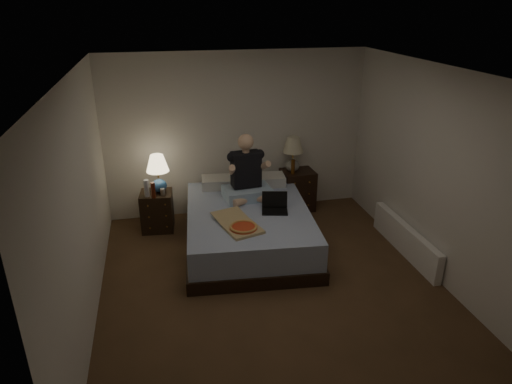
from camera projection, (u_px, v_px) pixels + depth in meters
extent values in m
cube|color=brown|center=(272.00, 286.00, 5.46)|extent=(4.00, 4.50, 0.00)
cube|color=white|center=(276.00, 73.00, 4.48)|extent=(4.00, 4.50, 0.00)
cube|color=silver|center=(237.00, 134.00, 6.99)|extent=(4.00, 0.00, 2.50)
cube|color=silver|center=(362.00, 321.00, 2.95)|extent=(4.00, 0.00, 2.50)
cube|color=silver|center=(81.00, 207.00, 4.57)|extent=(0.00, 4.50, 2.50)
cube|color=silver|center=(438.00, 175.00, 5.37)|extent=(0.00, 4.50, 2.50)
cube|color=#5672AC|center=(248.00, 228.00, 6.26)|extent=(1.82, 2.31, 0.54)
cube|color=black|center=(157.00, 211.00, 6.70)|extent=(0.49, 0.45, 0.59)
cube|color=black|center=(297.00, 190.00, 7.36)|extent=(0.52, 0.47, 0.65)
cylinder|color=silver|center=(147.00, 188.00, 6.42)|extent=(0.07, 0.07, 0.25)
cylinder|color=#A8A9A4|center=(163.00, 192.00, 6.49)|extent=(0.07, 0.07, 0.10)
cylinder|color=#551B0C|center=(153.00, 190.00, 6.37)|extent=(0.06, 0.06, 0.23)
cylinder|color=#532E0B|center=(293.00, 167.00, 7.06)|extent=(0.06, 0.06, 0.23)
cube|color=white|center=(405.00, 240.00, 6.10)|extent=(0.10, 1.60, 0.40)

